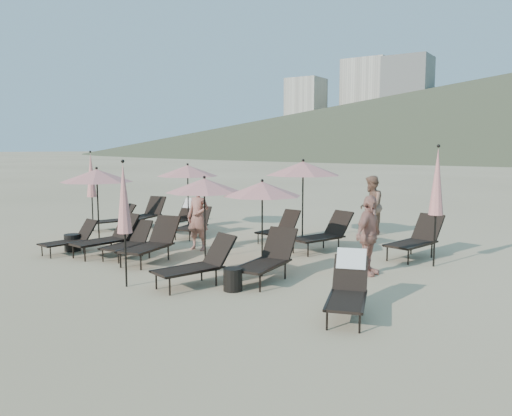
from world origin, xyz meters
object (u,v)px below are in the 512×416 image
Objects in this scene: lounger_13 at (348,286)px; side_table_0 at (72,243)px; umbrella_open_4 at (303,168)px; beachgoer_a at (198,217)px; lounger_9 at (280,227)px; umbrella_closed_0 at (124,199)px; lounger_8 at (194,223)px; lounger_6 at (147,213)px; umbrella_closed_1 at (437,182)px; lounger_0 at (71,238)px; lounger_5 at (268,258)px; lounger_3 at (152,242)px; umbrella_open_1 at (204,186)px; lounger_10 at (324,233)px; umbrella_open_2 at (262,189)px; lounger_2 at (108,237)px; beachgoer_c at (369,235)px; lounger_1 at (129,241)px; lounger_7 at (180,215)px; side_table_1 at (233,280)px; umbrella_open_0 at (97,176)px; umbrella_open_3 at (188,171)px; lounger_4 at (198,263)px; lounger_12 at (115,218)px; umbrella_closed_2 at (91,175)px; beachgoer_b at (371,205)px; lounger_11 at (416,238)px.

side_table_0 is at bearing 156.57° from lounger_13.
umbrella_open_4 is 3.58m from beachgoer_a.
lounger_9 is 0.63× the size of umbrella_closed_0.
lounger_8 is 3.65× the size of side_table_0.
umbrella_closed_1 is at bearing -14.87° from lounger_6.
umbrella_closed_0 reaches higher than lounger_0.
lounger_8 is 0.97× the size of lounger_13.
lounger_5 is 3.18m from umbrella_closed_0.
lounger_0 is at bearing -179.19° from lounger_3.
lounger_8 is 3.56m from umbrella_open_1.
umbrella_closed_1 is at bearing 47.87° from umbrella_closed_0.
umbrella_open_2 is at bearing -86.26° from lounger_10.
lounger_2 is at bearing -157.53° from umbrella_open_1.
umbrella_open_1 reaches higher than lounger_2.
lounger_1 is at bearing 110.17° from beachgoer_c.
lounger_1 is 4.43m from lounger_7.
beachgoer_c is at bearing 56.71° from side_table_1.
beachgoer_c is at bearing 24.31° from lounger_0.
umbrella_open_0 reaches higher than lounger_6.
lounger_0 is 0.89× the size of lounger_13.
umbrella_open_3 is 1.26× the size of beachgoer_a.
lounger_4 is (4.86, -0.55, 0.07)m from lounger_0.
umbrella_open_1 is 4.61× the size of side_table_0.
lounger_10 is at bearing 51.57° from beachgoer_c.
lounger_2 reaches higher than lounger_12.
lounger_0 is 2.20m from umbrella_open_0.
umbrella_open_4 is (-1.62, 4.56, 1.70)m from lounger_5.
umbrella_open_0 is (-1.56, 0.97, 1.51)m from lounger_2.
lounger_5 is 2.06m from umbrella_open_2.
side_table_1 is at bearing -21.02° from umbrella_closed_2.
umbrella_closed_1 is at bearing 22.48° from side_table_0.
lounger_4 is at bearing -23.66° from umbrella_closed_2.
umbrella_open_4 is 7.13m from umbrella_closed_2.
lounger_8 is 0.94× the size of beachgoer_c.
lounger_8 is 3.20m from lounger_12.
lounger_2 is 0.91× the size of umbrella_open_2.
lounger_8 is 2.32m from umbrella_open_3.
beachgoer_b is at bearing 101.73° from lounger_4.
lounger_11 reaches higher than lounger_13.
umbrella_open_4 is at bearing 106.35° from lounger_13.
umbrella_open_1 is at bearing -48.77° from beachgoer_a.
lounger_0 is 0.97× the size of lounger_12.
lounger_5 is at bearing -46.20° from lounger_8.
lounger_5 is 1.09× the size of lounger_7.
beachgoer_b is (5.85, 2.58, 0.46)m from lounger_7.
lounger_0 is 4.71m from lounger_6.
lounger_1 is at bearing -125.32° from beachgoer_a.
umbrella_open_1 reaches higher than lounger_0.
umbrella_open_0 is at bearing 153.53° from lounger_3.
lounger_4 is at bearing -34.06° from lounger_3.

